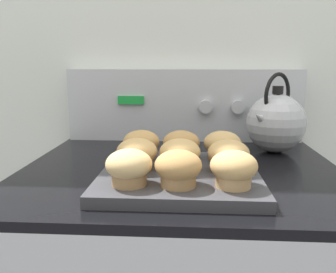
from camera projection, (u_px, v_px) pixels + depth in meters
The scene contains 13 objects.
wall_back at pixel (185, 51), 1.11m from camera, with size 8.00×0.05×2.40m.
control_panel at pixel (184, 105), 1.09m from camera, with size 0.71×0.07×0.22m.
muffin_pan at pixel (181, 176), 0.72m from camera, with size 0.31×0.31×0.02m.
muffin_r0_c0 at pixel (129, 167), 0.63m from camera, with size 0.08×0.08×0.06m.
muffin_r0_c1 at pixel (179, 168), 0.62m from camera, with size 0.08×0.08×0.06m.
muffin_r0_c2 at pixel (234, 169), 0.62m from camera, with size 0.08×0.08×0.06m.
muffin_r1_c0 at pixel (137, 154), 0.72m from camera, with size 0.08×0.08×0.06m.
muffin_r1_c1 at pixel (181, 155), 0.71m from camera, with size 0.08×0.08×0.06m.
muffin_r1_c2 at pixel (228, 156), 0.70m from camera, with size 0.08×0.08×0.06m.
muffin_r2_c0 at pixel (141, 144), 0.80m from camera, with size 0.08×0.08×0.06m.
muffin_r2_c1 at pixel (182, 145), 0.80m from camera, with size 0.08×0.08×0.06m.
muffin_r2_c2 at pixel (222, 145), 0.79m from camera, with size 0.08×0.08×0.06m.
tea_kettle at pixel (276, 122), 0.95m from camera, with size 0.16×0.17×0.21m.
Camera 1 is at (0.02, -0.46, 1.16)m, focal length 38.00 mm.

